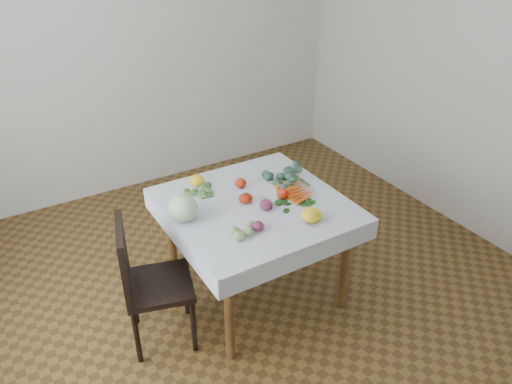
# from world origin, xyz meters

# --- Properties ---
(ground) EXTENTS (4.00, 4.00, 0.00)m
(ground) POSITION_xyz_m (0.00, 0.00, 0.00)
(ground) COLOR brown
(back_wall) EXTENTS (4.00, 0.04, 2.70)m
(back_wall) POSITION_xyz_m (0.00, 2.00, 1.35)
(back_wall) COLOR silver
(back_wall) RESTS_ON ground
(table) EXTENTS (1.00, 1.00, 0.75)m
(table) POSITION_xyz_m (0.00, 0.00, 0.65)
(table) COLOR brown
(table) RESTS_ON ground
(tablecloth) EXTENTS (1.12, 1.12, 0.01)m
(tablecloth) POSITION_xyz_m (0.00, 0.00, 0.75)
(tablecloth) COLOR white
(tablecloth) RESTS_ON table
(chair) EXTENTS (0.49, 0.49, 0.89)m
(chair) POSITION_xyz_m (-0.80, -0.04, 0.51)
(chair) COLOR black
(chair) RESTS_ON ground
(cabbage) EXTENTS (0.24, 0.24, 0.17)m
(cabbage) POSITION_xyz_m (-0.48, 0.06, 0.84)
(cabbage) COLOR #B6C9A8
(cabbage) RESTS_ON tablecloth
(tomato_a) EXTENTS (0.10, 0.10, 0.07)m
(tomato_a) POSITION_xyz_m (0.02, 0.23, 0.79)
(tomato_a) COLOR red
(tomato_a) RESTS_ON tablecloth
(tomato_b) EXTENTS (0.09, 0.09, 0.07)m
(tomato_b) POSITION_xyz_m (-0.06, 0.04, 0.79)
(tomato_b) COLOR red
(tomato_b) RESTS_ON tablecloth
(tomato_c) EXTENTS (0.10, 0.10, 0.07)m
(tomato_c) POSITION_xyz_m (-0.04, 0.04, 0.79)
(tomato_c) COLOR red
(tomato_c) RESTS_ON tablecloth
(tomato_d) EXTENTS (0.10, 0.10, 0.07)m
(tomato_d) POSITION_xyz_m (0.19, -0.04, 0.79)
(tomato_d) COLOR red
(tomato_d) RESTS_ON tablecloth
(heirloom_back) EXTENTS (0.14, 0.14, 0.08)m
(heirloom_back) POSITION_xyz_m (-0.22, 0.42, 0.79)
(heirloom_back) COLOR yellow
(heirloom_back) RESTS_ON tablecloth
(heirloom_front) EXTENTS (0.15, 0.15, 0.09)m
(heirloom_front) POSITION_xyz_m (0.19, -0.36, 0.80)
(heirloom_front) COLOR yellow
(heirloom_front) RESTS_ON tablecloth
(onion_a) EXTENTS (0.11, 0.11, 0.07)m
(onion_a) POSITION_xyz_m (0.02, -0.11, 0.79)
(onion_a) COLOR #621C46
(onion_a) RESTS_ON tablecloth
(onion_b) EXTENTS (0.07, 0.07, 0.06)m
(onion_b) POSITION_xyz_m (-0.15, -0.28, 0.79)
(onion_b) COLOR #621C46
(onion_b) RESTS_ON tablecloth
(tomatillo_cluster) EXTENTS (0.16, 0.11, 0.05)m
(tomatillo_cluster) POSITION_xyz_m (-0.23, -0.26, 0.78)
(tomatillo_cluster) COLOR #A4C370
(tomatillo_cluster) RESTS_ON tablecloth
(carrot_bunch) EXTENTS (0.22, 0.34, 0.03)m
(carrot_bunch) POSITION_xyz_m (0.32, -0.02, 0.77)
(carrot_bunch) COLOR #F45B1B
(carrot_bunch) RESTS_ON tablecloth
(kale_bunch) EXTENTS (0.33, 0.27, 0.04)m
(kale_bunch) POSITION_xyz_m (0.39, 0.18, 0.78)
(kale_bunch) COLOR #3A5F4A
(kale_bunch) RESTS_ON tablecloth
(basil_bunch) EXTENTS (0.25, 0.19, 0.01)m
(basil_bunch) POSITION_xyz_m (0.22, -0.12, 0.76)
(basil_bunch) COLOR #1E531A
(basil_bunch) RESTS_ON tablecloth
(dill_bunch) EXTENTS (0.20, 0.20, 0.02)m
(dill_bunch) POSITION_xyz_m (-0.23, 0.30, 0.77)
(dill_bunch) COLOR #4A873D
(dill_bunch) RESTS_ON tablecloth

